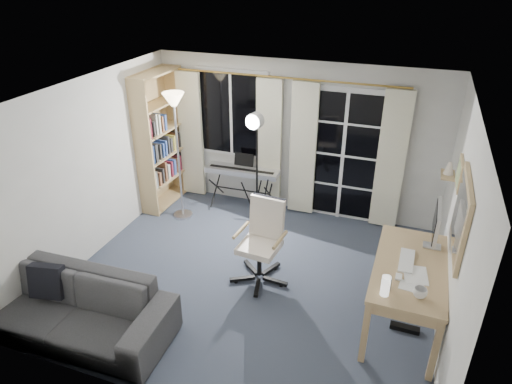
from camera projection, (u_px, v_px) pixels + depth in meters
The scene contains 17 objects.
floor at pixel (251, 278), 5.92m from camera, with size 4.50×4.00×0.02m, color #313847.
window at pixel (232, 114), 7.19m from camera, with size 1.20×0.08×1.40m.
french_door at pixel (343, 156), 6.86m from camera, with size 1.32×0.09×2.11m.
curtains at pixel (285, 147), 7.02m from camera, with size 3.60×0.07×2.13m.
bookshelf at pixel (158, 144), 7.29m from camera, with size 0.39×1.03×2.19m.
torchiere_lamp at pixel (175, 119), 6.59m from camera, with size 0.42×0.42×2.00m.
keyboard_piano at pixel (242, 172), 7.26m from camera, with size 1.20×0.60×0.86m.
studio_light at pixel (255, 134), 6.52m from camera, with size 0.37×0.38×1.80m.
office_chair at pixel (264, 233), 5.68m from camera, with size 0.73×0.75×1.08m.
desk at pixel (410, 273), 4.86m from camera, with size 0.77×1.50×0.80m.
monitor at pixel (436, 223), 4.99m from camera, with size 0.19×0.57×0.50m.
desk_clutter at pixel (400, 291), 4.72m from camera, with size 0.48×0.90×1.01m.
mug at pixel (420, 292), 4.34m from camera, with size 0.13×0.10×0.13m, color silver.
wall_mirror at pixel (461, 217), 4.24m from camera, with size 0.04×0.94×0.74m.
framed_print at pixel (460, 174), 4.96m from camera, with size 0.03×0.42×0.32m.
wall_shelf at pixel (449, 171), 5.49m from camera, with size 0.16×0.30×0.18m.
sofa at pixel (66, 299), 4.88m from camera, with size 2.28×0.73×0.88m.
Camera 1 is at (1.67, -4.44, 3.70)m, focal length 32.00 mm.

